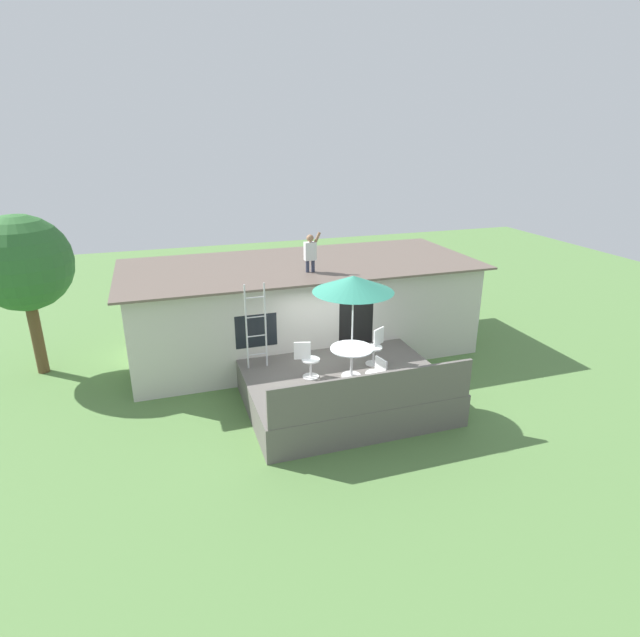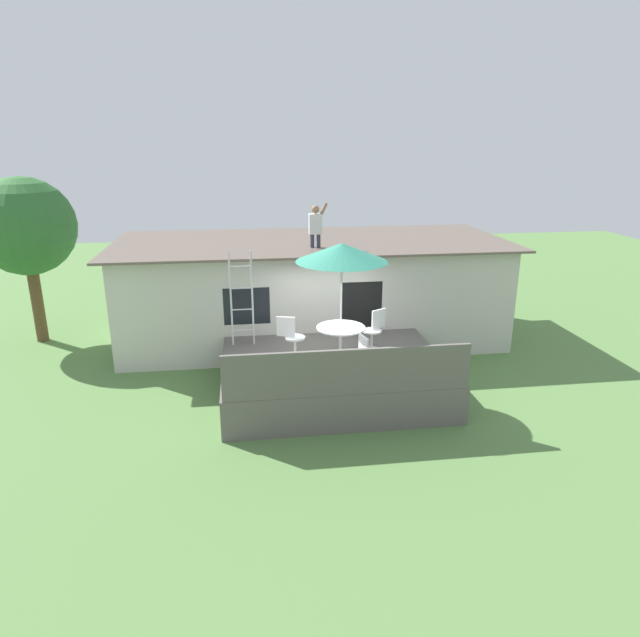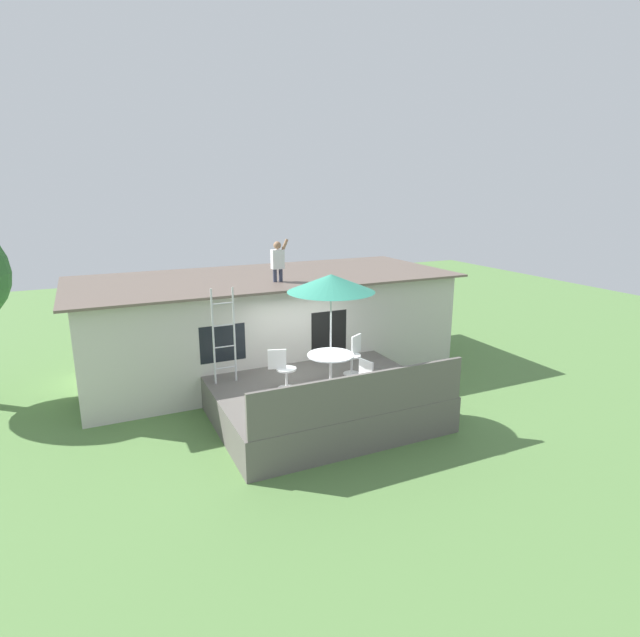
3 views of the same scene
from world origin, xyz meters
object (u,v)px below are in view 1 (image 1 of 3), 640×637
object	(u,v)px
step_ladder	(256,326)
backyard_tree	(22,264)
person_figure	(311,250)
patio_chair_right	(375,347)
patio_chair_left	(308,360)
patio_umbrella	(353,284)
patio_chair_near	(377,375)
patio_table	(352,354)

from	to	relation	value
step_ladder	backyard_tree	world-z (taller)	backyard_tree
person_figure	patio_chair_right	xyz separation A→B (m)	(1.02, -2.27, -2.09)
person_figure	backyard_tree	distance (m)	7.63
patio_chair_left	patio_chair_right	bearing A→B (deg)	22.19
person_figure	patio_chair_right	world-z (taller)	person_figure
step_ladder	patio_umbrella	bearing A→B (deg)	-30.57
patio_umbrella	patio_chair_near	world-z (taller)	patio_umbrella
patio_umbrella	backyard_tree	xyz separation A→B (m)	(-7.61, 4.47, -0.00)
step_ladder	person_figure	xyz separation A→B (m)	(1.90, 1.55, 1.45)
patio_chair_left	backyard_tree	distance (m)	8.03
patio_chair_left	patio_chair_right	size ratio (longest dim) A/B	1.00
person_figure	step_ladder	bearing A→B (deg)	-140.69
patio_umbrella	person_figure	xyz separation A→B (m)	(-0.17, 2.78, 0.20)
patio_chair_right	patio_chair_near	distance (m)	1.63
patio_table	backyard_tree	distance (m)	9.00
patio_table	person_figure	size ratio (longest dim) A/B	0.94
patio_chair_near	patio_chair_right	bearing A→B (deg)	-35.19
step_ladder	patio_chair_left	bearing A→B (deg)	-41.97
person_figure	backyard_tree	world-z (taller)	backyard_tree
step_ladder	patio_chair_near	size ratio (longest dim) A/B	2.39
patio_chair_right	person_figure	bearing A→B (deg)	-96.41
person_figure	patio_chair_right	size ratio (longest dim) A/B	1.21
patio_chair_near	step_ladder	bearing A→B (deg)	33.23
person_figure	patio_chair_left	bearing A→B (deg)	-108.90
person_figure	patio_chair_near	xyz separation A→B (m)	(0.40, -3.78, -2.09)
person_figure	patio_chair_left	size ratio (longest dim) A/B	1.21
patio_chair_right	patio_table	bearing A→B (deg)	0.00
patio_umbrella	patio_chair_left	xyz separation A→B (m)	(-1.02, 0.28, -1.89)
step_ladder	patio_chair_right	world-z (taller)	step_ladder
patio_chair_near	patio_umbrella	bearing A→B (deg)	0.00
person_figure	patio_chair_near	size ratio (longest dim) A/B	1.21
patio_umbrella	backyard_tree	distance (m)	8.83
person_figure	backyard_tree	bearing A→B (deg)	167.15
patio_chair_left	step_ladder	bearing A→B (deg)	153.48
patio_table	step_ladder	bearing A→B (deg)	149.43
patio_chair_near	patio_table	bearing A→B (deg)	-0.00
patio_umbrella	person_figure	world-z (taller)	person_figure
person_figure	patio_chair_left	xyz separation A→B (m)	(-0.85, -2.49, -2.09)
step_ladder	patio_chair_right	xyz separation A→B (m)	(2.92, -0.72, -0.64)
patio_chair_near	backyard_tree	world-z (taller)	backyard_tree
patio_chair_left	backyard_tree	size ratio (longest dim) A/B	0.21
person_figure	patio_chair_near	world-z (taller)	person_figure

